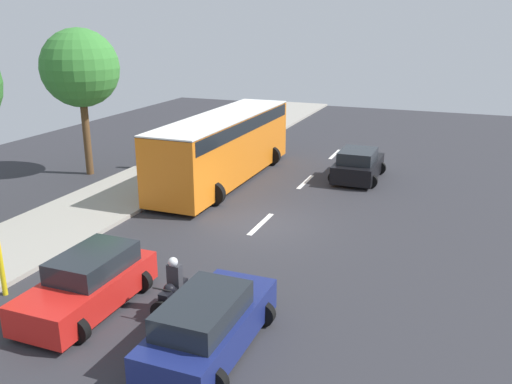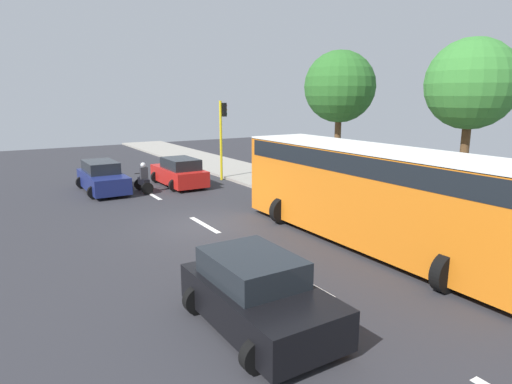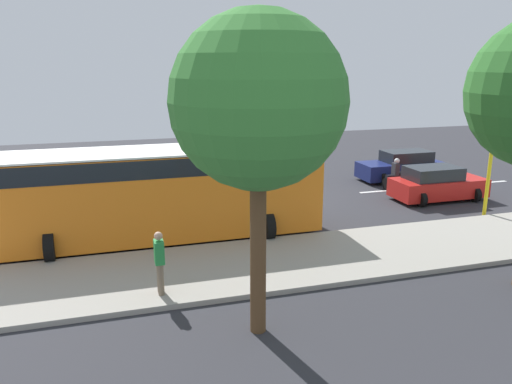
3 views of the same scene
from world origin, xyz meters
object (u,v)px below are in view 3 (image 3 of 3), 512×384
object	(u,v)px
city_bus	(160,188)
pedestrian_near_signal	(160,261)
traffic_light_corner	(494,144)
motorcycle	(397,176)
street_tree_center	(258,102)
car_red	(437,184)
car_black	(90,185)
car_dark_blue	(401,166)

from	to	relation	value
city_bus	pedestrian_near_signal	size ratio (longest dim) A/B	6.51
city_bus	traffic_light_corner	distance (m)	12.74
motorcycle	traffic_light_corner	xyz separation A→B (m)	(4.98, 0.96, 2.29)
city_bus	street_tree_center	bearing A→B (deg)	11.87
car_red	city_bus	size ratio (longest dim) A/B	0.38
street_tree_center	car_black	bearing A→B (deg)	-162.93
street_tree_center	traffic_light_corner	bearing A→B (deg)	116.92
car_red	street_tree_center	distance (m)	14.55
motorcycle	pedestrian_near_signal	xyz separation A→B (m)	(8.41, -12.21, 0.42)
city_bus	car_dark_blue	bearing A→B (deg)	113.17
car_dark_blue	motorcycle	xyz separation A→B (m)	(1.70, -1.30, -0.07)
car_dark_blue	motorcycle	size ratio (longest dim) A/B	2.84
traffic_light_corner	street_tree_center	world-z (taller)	street_tree_center
motorcycle	pedestrian_near_signal	world-z (taller)	pedestrian_near_signal
street_tree_center	city_bus	bearing A→B (deg)	-168.13
car_red	car_black	bearing A→B (deg)	-106.02
pedestrian_near_signal	street_tree_center	world-z (taller)	street_tree_center
car_red	car_black	size ratio (longest dim) A/B	1.09
car_dark_blue	traffic_light_corner	distance (m)	7.05
car_dark_blue	pedestrian_near_signal	bearing A→B (deg)	-53.21
car_red	motorcycle	xyz separation A→B (m)	(-2.17, -0.66, -0.07)
car_black	traffic_light_corner	bearing A→B (deg)	64.97
pedestrian_near_signal	car_red	bearing A→B (deg)	115.83
car_red	city_bus	distance (m)	12.52
car_red	traffic_light_corner	world-z (taller)	traffic_light_corner
city_bus	street_tree_center	distance (m)	7.73
car_black	city_bus	size ratio (longest dim) A/B	0.35
traffic_light_corner	pedestrian_near_signal	bearing A→B (deg)	-75.41
city_bus	street_tree_center	size ratio (longest dim) A/B	1.55
traffic_light_corner	street_tree_center	xyz separation A→B (m)	(5.69, -11.21, 2.27)
city_bus	car_black	bearing A→B (deg)	-157.31
car_red	city_bus	world-z (taller)	city_bus
car_red	pedestrian_near_signal	xyz separation A→B (m)	(6.23, -12.88, 0.35)
pedestrian_near_signal	traffic_light_corner	xyz separation A→B (m)	(-3.43, 13.17, 1.87)
car_dark_blue	street_tree_center	world-z (taller)	street_tree_center
car_dark_blue	traffic_light_corner	size ratio (longest dim) A/B	0.97
car_black	street_tree_center	bearing A→B (deg)	17.07
car_dark_blue	motorcycle	distance (m)	2.14
car_red	city_bus	xyz separation A→B (m)	(1.69, -12.35, 1.14)
car_black	car_dark_blue	bearing A→B (deg)	88.56
traffic_light_corner	motorcycle	bearing A→B (deg)	-169.11
traffic_light_corner	car_black	bearing A→B (deg)	-115.03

